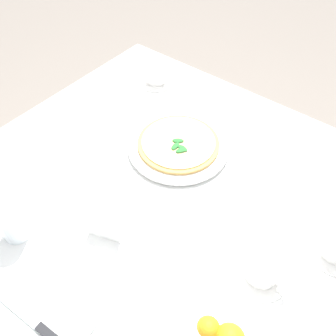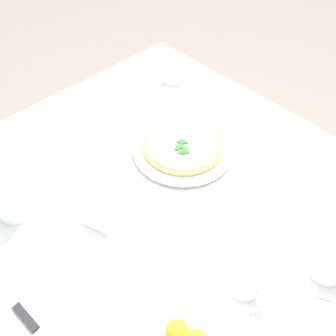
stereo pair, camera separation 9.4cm
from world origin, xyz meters
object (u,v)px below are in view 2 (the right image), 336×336
at_px(pizza_plate, 183,147).
at_px(menu_card, 93,223).
at_px(napkin_folded, 16,305).
at_px(coffee_cup_back_corner, 328,268).
at_px(coffee_cup_far_left, 173,76).
at_px(pizza, 183,144).
at_px(water_glass_near_right, 9,203).
at_px(coffee_cup_far_right, 244,283).
at_px(dinner_knife, 13,302).

relative_size(pizza_plate, menu_card, 3.66).
distance_m(pizza_plate, napkin_folded, 0.62).
bearing_deg(coffee_cup_back_corner, coffee_cup_far_left, -19.33).
height_order(pizza, water_glass_near_right, water_glass_near_right).
relative_size(water_glass_near_right, menu_card, 1.37).
relative_size(pizza, coffee_cup_far_right, 1.92).
bearing_deg(water_glass_near_right, dinner_knife, 152.61).
bearing_deg(pizza, coffee_cup_back_corner, 174.48).
distance_m(pizza, menu_card, 0.37).
relative_size(dinner_knife, menu_card, 2.27).
height_order(pizza_plate, water_glass_near_right, water_glass_near_right).
relative_size(pizza_plate, coffee_cup_far_left, 2.38).
bearing_deg(coffee_cup_far_right, pizza, -27.97).
bearing_deg(pizza_plate, napkin_folded, 98.03).
xyz_separation_m(coffee_cup_far_left, menu_card, (-0.32, 0.60, 0.00)).
bearing_deg(coffee_cup_far_left, menu_card, 118.22).
distance_m(pizza, napkin_folded, 0.62).
relative_size(coffee_cup_back_corner, dinner_knife, 0.68).
height_order(coffee_cup_far_right, water_glass_near_right, water_glass_near_right).
bearing_deg(coffee_cup_far_right, napkin_folded, 51.08).
bearing_deg(pizza, pizza_plate, -47.56).
bearing_deg(coffee_cup_far_right, pizza_plate, -27.99).
bearing_deg(coffee_cup_back_corner, coffee_cup_far_right, 55.39).
xyz_separation_m(coffee_cup_back_corner, water_glass_near_right, (0.66, 0.45, 0.03)).
xyz_separation_m(pizza_plate, napkin_folded, (-0.09, 0.61, -0.00)).
relative_size(water_glass_near_right, napkin_folded, 0.49).
xyz_separation_m(pizza, water_glass_near_right, (0.14, 0.50, 0.03)).
bearing_deg(water_glass_near_right, coffee_cup_far_left, -79.28).
xyz_separation_m(coffee_cup_far_left, napkin_folded, (-0.36, 0.84, -0.02)).
relative_size(coffee_cup_back_corner, water_glass_near_right, 1.12).
relative_size(coffee_cup_far_left, coffee_cup_back_corner, 1.00).
distance_m(pizza, coffee_cup_back_corner, 0.52).
relative_size(pizza_plate, dinner_knife, 1.61).
relative_size(pizza_plate, water_glass_near_right, 2.66).
height_order(coffee_cup_far_right, coffee_cup_back_corner, coffee_cup_back_corner).
bearing_deg(napkin_folded, menu_card, -91.57).
distance_m(coffee_cup_far_right, coffee_cup_far_left, 0.82).
bearing_deg(menu_card, coffee_cup_far_right, -176.17).
bearing_deg(pizza, water_glass_near_right, 74.24).
xyz_separation_m(coffee_cup_far_left, dinner_knife, (-0.36, 0.84, -0.01)).
bearing_deg(coffee_cup_back_corner, water_glass_near_right, 34.05).
xyz_separation_m(water_glass_near_right, menu_card, (-0.18, -0.13, -0.02)).
bearing_deg(dinner_knife, menu_card, -85.36).
bearing_deg(coffee_cup_back_corner, napkin_folded, 52.30).
relative_size(napkin_folded, menu_card, 2.80).
distance_m(pizza, coffee_cup_far_left, 0.36).
height_order(pizza_plate, dinner_knife, dinner_knife).
bearing_deg(menu_card, water_glass_near_right, 15.24).
bearing_deg(dinner_knife, coffee_cup_back_corner, -132.38).
distance_m(water_glass_near_right, dinner_knife, 0.25).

